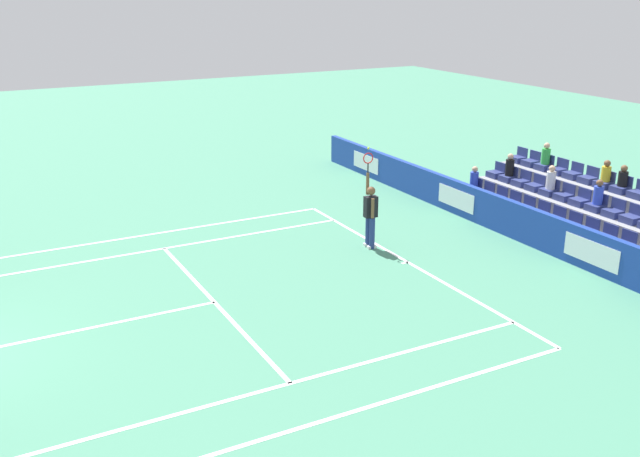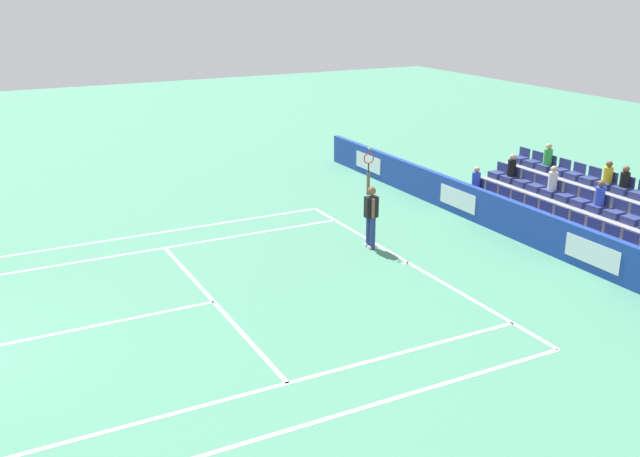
% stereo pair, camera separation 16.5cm
% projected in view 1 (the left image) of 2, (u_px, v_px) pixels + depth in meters
% --- Properties ---
extents(line_baseline, '(10.97, 0.10, 0.01)m').
position_uv_depth(line_baseline, '(408.00, 262.00, 19.42)').
color(line_baseline, white).
rests_on(line_baseline, ground).
extents(line_service, '(8.23, 0.10, 0.01)m').
position_uv_depth(line_service, '(214.00, 302.00, 16.98)').
color(line_service, white).
rests_on(line_service, ground).
extents(line_centre_service, '(0.10, 6.40, 0.01)m').
position_uv_depth(line_centre_service, '(74.00, 331.00, 15.56)').
color(line_centre_service, white).
rests_on(line_centre_service, ground).
extents(line_singles_sideline_left, '(0.10, 11.89, 0.01)m').
position_uv_depth(line_singles_sideline_left, '(148.00, 251.00, 20.22)').
color(line_singles_sideline_left, white).
rests_on(line_singles_sideline_left, ground).
extents(line_singles_sideline_right, '(0.10, 11.89, 0.01)m').
position_uv_depth(line_singles_sideline_right, '(268.00, 389.00, 13.34)').
color(line_singles_sideline_right, white).
rests_on(line_singles_sideline_right, ground).
extents(line_doubles_sideline_left, '(0.10, 11.89, 0.01)m').
position_uv_depth(line_doubles_sideline_left, '(136.00, 237.00, 21.37)').
color(line_doubles_sideline_left, white).
rests_on(line_doubles_sideline_left, ground).
extents(line_doubles_sideline_right, '(0.10, 11.89, 0.01)m').
position_uv_depth(line_doubles_sideline_right, '(301.00, 427.00, 12.19)').
color(line_doubles_sideline_right, white).
rests_on(line_doubles_sideline_right, ground).
extents(line_centre_mark, '(0.10, 0.20, 0.01)m').
position_uv_depth(line_centre_mark, '(405.00, 263.00, 19.37)').
color(line_centre_mark, white).
rests_on(line_centre_mark, ground).
extents(sponsor_barrier, '(22.27, 0.22, 1.09)m').
position_uv_depth(sponsor_barrier, '(519.00, 222.00, 20.96)').
color(sponsor_barrier, '#193899').
rests_on(sponsor_barrier, ground).
extents(tennis_player, '(0.52, 0.38, 2.85)m').
position_uv_depth(tennis_player, '(370.00, 214.00, 20.23)').
color(tennis_player, navy).
rests_on(tennis_player, ground).
extents(stadium_stand, '(7.44, 2.85, 2.17)m').
position_uv_depth(stadium_stand, '(576.00, 210.00, 22.00)').
color(stadium_stand, gray).
rests_on(stadium_stand, ground).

